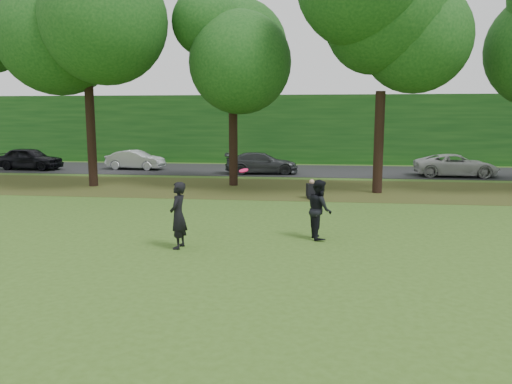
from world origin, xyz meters
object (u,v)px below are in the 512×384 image
player_right (319,209)px  frisbee (244,170)px  seated_person (312,191)px  player_left (178,215)px

player_right → frisbee: (-2.17, -0.35, 1.14)m
seated_person → player_left: bearing=-128.8°
frisbee → player_right: bearing=9.3°
player_left → player_right: size_ratio=1.04×
player_left → seated_person: bearing=161.9°
player_left → frisbee: frisbee is taller
player_left → frisbee: (1.60, 1.20, 1.10)m
player_left → seated_person: (3.47, 8.54, -0.59)m
player_right → seated_person: (-0.30, 6.99, -0.55)m
player_left → frisbee: 2.28m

